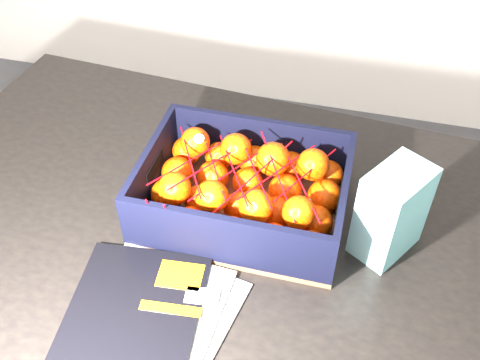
% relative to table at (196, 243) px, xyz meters
% --- Properties ---
extents(room_shell, '(3.54, 3.54, 2.50)m').
position_rel_table_xyz_m(room_shell, '(0.03, -0.30, 0.60)').
color(room_shell, silver).
rests_on(room_shell, ground).
extents(table, '(1.26, 0.90, 0.75)m').
position_rel_table_xyz_m(table, '(0.00, 0.00, 0.00)').
color(table, black).
rests_on(table, ground).
extents(magazine_stack, '(0.29, 0.31, 0.02)m').
position_rel_table_xyz_m(magazine_stack, '(0.01, -0.26, 0.11)').
color(magazine_stack, silver).
rests_on(magazine_stack, table).
extents(produce_crate, '(0.37, 0.28, 0.12)m').
position_rel_table_xyz_m(produce_crate, '(0.10, 0.02, 0.14)').
color(produce_crate, brown).
rests_on(produce_crate, table).
extents(clementine_heap, '(0.35, 0.26, 0.11)m').
position_rel_table_xyz_m(clementine_heap, '(0.10, 0.02, 0.16)').
color(clementine_heap, '#E43D04').
rests_on(clementine_heap, produce_crate).
extents(mesh_net, '(0.30, 0.25, 0.09)m').
position_rel_table_xyz_m(mesh_net, '(0.09, 0.01, 0.21)').
color(mesh_net, red).
rests_on(mesh_net, clementine_heap).
extents(retail_carton, '(0.13, 0.14, 0.18)m').
position_rel_table_xyz_m(retail_carton, '(0.36, 0.00, 0.19)').
color(retail_carton, white).
rests_on(retail_carton, table).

